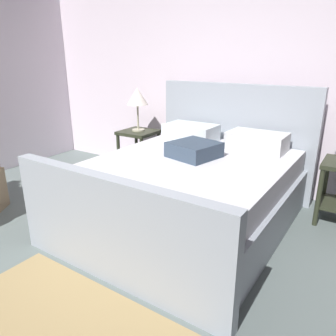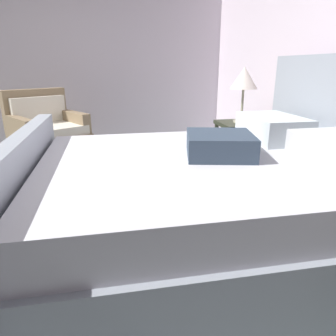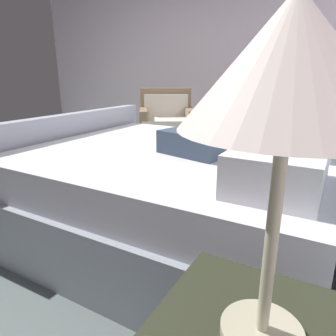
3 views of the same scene
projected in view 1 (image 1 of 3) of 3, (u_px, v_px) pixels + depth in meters
name	position (u px, v px, depth m)	size (l,w,h in m)	color
ground_plane	(19.00, 295.00, 2.19)	(4.93, 5.40, 0.02)	slate
wall_back	(208.00, 65.00, 3.93)	(5.05, 0.12, 2.84)	silver
bed	(191.00, 187.00, 3.05)	(1.84, 2.18, 1.24)	#9FA7B3
nightstand_left	(139.00, 145.00, 4.29)	(0.44, 0.44, 0.60)	#2C3020
table_lamp_left	(137.00, 98.00, 4.09)	(0.27, 0.27, 0.55)	#B7B293
area_rug	(53.00, 333.00, 1.87)	(1.52, 0.90, 0.01)	tan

